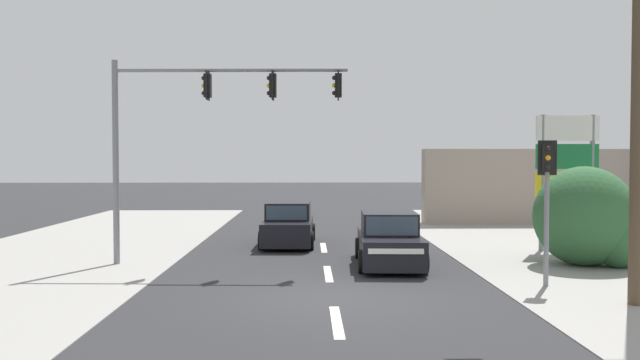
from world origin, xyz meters
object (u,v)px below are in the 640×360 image
(traffic_signal_mast, at_px, (196,117))
(shopping_plaza_sign, at_px, (567,163))
(sedan_receding_far, at_px, (389,241))
(utility_pole_foreground_right, at_px, (632,53))
(pedestal_signal_right_kerb, at_px, (547,188))
(sedan_kerbside_parked, at_px, (288,225))

(traffic_signal_mast, distance_m, shopping_plaza_sign, 12.31)
(traffic_signal_mast, xyz_separation_m, sedan_receding_far, (5.64, -0.16, -3.65))
(utility_pole_foreground_right, xyz_separation_m, pedestal_signal_right_kerb, (-0.99, 1.98, -2.90))
(shopping_plaza_sign, bearing_deg, traffic_signal_mast, -168.35)
(utility_pole_foreground_right, relative_size, sedan_receding_far, 2.30)
(traffic_signal_mast, bearing_deg, sedan_kerbside_parked, 59.17)
(traffic_signal_mast, relative_size, sedan_receding_far, 1.60)
(pedestal_signal_right_kerb, relative_size, sedan_kerbside_parked, 0.83)
(pedestal_signal_right_kerb, bearing_deg, utility_pole_foreground_right, -63.44)
(shopping_plaza_sign, bearing_deg, pedestal_signal_right_kerb, -116.68)
(utility_pole_foreground_right, height_order, sedan_receding_far, utility_pole_foreground_right)
(utility_pole_foreground_right, relative_size, sedan_kerbside_parked, 2.31)
(pedestal_signal_right_kerb, height_order, sedan_kerbside_parked, pedestal_signal_right_kerb)
(shopping_plaza_sign, bearing_deg, sedan_receding_far, -157.45)
(shopping_plaza_sign, height_order, sedan_kerbside_parked, shopping_plaza_sign)
(traffic_signal_mast, height_order, sedan_kerbside_parked, traffic_signal_mast)
(utility_pole_foreground_right, bearing_deg, sedan_receding_far, 130.33)
(traffic_signal_mast, distance_m, sedan_receding_far, 6.72)
(shopping_plaza_sign, distance_m, sedan_receding_far, 7.23)
(shopping_plaza_sign, relative_size, sedan_receding_far, 1.07)
(sedan_receding_far, distance_m, sedan_kerbside_parked, 5.40)
(traffic_signal_mast, bearing_deg, sedan_receding_far, -1.65)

